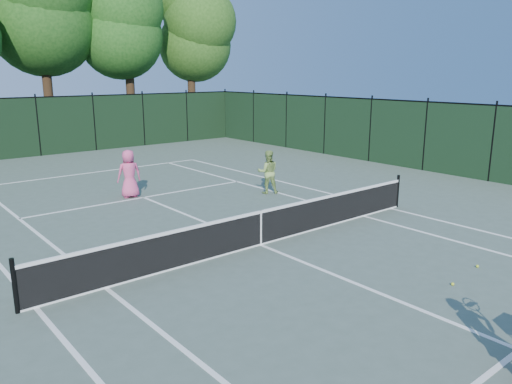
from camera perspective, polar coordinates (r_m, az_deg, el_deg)
ground at (r=12.77m, az=0.53°, el=-6.07°), size 90.00×90.00×0.00m
sideline_doubles_left at (r=10.41m, az=-23.86°, el=-12.00°), size 0.10×23.77×0.01m
sideline_doubles_right at (r=16.68m, az=15.14°, el=-1.82°), size 0.10×23.77×0.01m
sideline_singles_left at (r=10.79m, az=-16.77°, el=-10.47°), size 0.10×23.77×0.01m
sideline_singles_right at (r=15.61m, az=12.20°, el=-2.70°), size 0.10×23.77×0.01m
baseline_far at (r=22.88m, az=-18.97°, el=2.02°), size 10.97×0.10×0.01m
service_line_far at (r=17.95m, az=-12.71°, el=-0.60°), size 8.23×0.10×0.01m
center_service_line at (r=12.77m, az=0.53°, el=-6.06°), size 0.10×12.80×0.01m
tennis_net at (r=12.62m, az=0.53°, el=-4.03°), size 11.69×0.09×1.06m
fence_far at (r=28.43m, az=-23.63°, el=6.80°), size 24.00×0.05×3.00m
fence_right at (r=21.96m, az=25.40°, el=4.95°), size 0.05×36.00×3.00m
tree_4 at (r=34.37m, az=-14.66°, el=19.58°), size 6.20×6.20×12.97m
tree_5 at (r=37.17m, az=-7.60°, el=18.73°), size 5.80×5.80×12.23m
player_pink at (r=17.92m, az=-14.30°, el=2.04°), size 0.91×0.68×1.68m
player_green at (r=17.98m, az=1.37°, el=2.31°), size 0.96×0.91×1.57m
loose_ball_near_cart at (r=12.39m, az=23.98°, el=-7.76°), size 0.07×0.07×0.07m
loose_ball_midcourt at (r=11.21m, az=21.55°, el=-9.75°), size 0.07×0.07×0.07m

